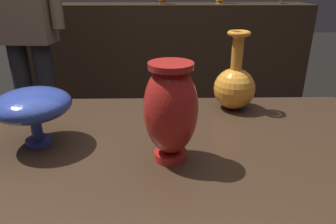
% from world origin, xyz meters
% --- Properties ---
extents(back_display_shelf, '(2.60, 0.40, 0.99)m').
position_xyz_m(back_display_shelf, '(0.00, 2.20, 0.49)').
color(back_display_shelf, '#382619').
rests_on(back_display_shelf, ground_plane).
extents(vase_centerpiece, '(0.12, 0.12, 0.23)m').
position_xyz_m(vase_centerpiece, '(0.01, -0.08, 0.92)').
color(vase_centerpiece, red).
rests_on(vase_centerpiece, display_plinth).
extents(vase_tall_behind, '(0.19, 0.19, 0.14)m').
position_xyz_m(vase_tall_behind, '(-0.32, -0.00, 0.90)').
color(vase_tall_behind, '#2D429E').
rests_on(vase_tall_behind, display_plinth).
extents(vase_left_accent, '(0.13, 0.13, 0.24)m').
position_xyz_m(vase_left_accent, '(0.22, 0.23, 0.88)').
color(vase_left_accent, orange).
rests_on(vase_left_accent, display_plinth).
extents(visitor_near_left, '(0.47, 0.21, 1.70)m').
position_xyz_m(visitor_near_left, '(-0.80, 1.16, 1.01)').
color(visitor_near_left, '#232328').
rests_on(visitor_near_left, ground_plane).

